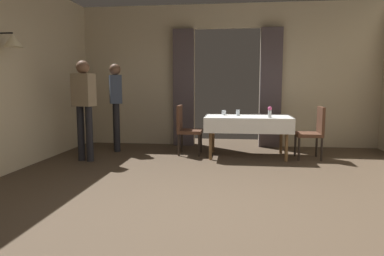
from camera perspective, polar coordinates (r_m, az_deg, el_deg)
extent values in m
plane|color=#4C3D2D|center=(3.70, 3.81, -13.76)|extent=(10.08, 10.08, 0.00)
cylinder|color=black|center=(5.69, -28.16, 13.45)|extent=(0.24, 0.02, 0.02)
cone|color=beige|center=(5.61, -27.08, 12.58)|extent=(0.26, 0.26, 0.18)
cube|color=beige|center=(7.94, -8.68, 8.31)|extent=(2.50, 0.12, 3.00)
cube|color=beige|center=(7.85, 20.19, 7.98)|extent=(2.50, 0.12, 3.00)
cube|color=beige|center=(7.79, 5.80, 17.64)|extent=(1.40, 0.12, 0.50)
cube|color=#4C4247|center=(7.59, -1.37, 6.50)|extent=(0.44, 0.14, 2.48)
cube|color=#4C4247|center=(7.55, 12.67, 6.33)|extent=(0.44, 0.14, 2.48)
cylinder|color=brown|center=(6.15, 3.04, -1.92)|extent=(0.06, 0.06, 0.71)
cylinder|color=brown|center=(6.20, 15.12, -2.09)|extent=(0.06, 0.06, 0.71)
cylinder|color=brown|center=(6.86, 3.45, -1.00)|extent=(0.06, 0.06, 0.71)
cylinder|color=brown|center=(6.90, 14.29, -1.15)|extent=(0.06, 0.06, 0.71)
cube|color=brown|center=(6.45, 9.05, 1.73)|extent=(1.46, 0.88, 0.03)
cube|color=white|center=(6.45, 9.06, 1.91)|extent=(1.52, 0.94, 0.01)
cube|color=white|center=(6.00, 9.19, 0.31)|extent=(1.52, 0.02, 0.26)
cube|color=white|center=(6.93, 8.90, 1.21)|extent=(1.52, 0.02, 0.26)
cube|color=white|center=(6.48, 2.30, 0.89)|extent=(0.02, 0.94, 0.26)
cube|color=white|center=(6.53, 15.71, 0.68)|extent=(0.02, 0.94, 0.26)
cylinder|color=black|center=(6.37, 16.99, -3.23)|extent=(0.04, 0.04, 0.42)
cylinder|color=black|center=(6.74, 16.43, -2.66)|extent=(0.04, 0.04, 0.42)
cylinder|color=black|center=(6.45, 20.32, -3.25)|extent=(0.04, 0.04, 0.42)
cylinder|color=black|center=(6.81, 19.59, -2.68)|extent=(0.04, 0.04, 0.42)
cube|color=#513323|center=(6.56, 18.41, -1.01)|extent=(0.44, 0.44, 0.06)
cube|color=#513323|center=(6.57, 20.21, 1.17)|extent=(0.05, 0.42, 0.48)
cylinder|color=black|center=(6.82, 1.48, -2.26)|extent=(0.04, 0.04, 0.42)
cylinder|color=black|center=(6.45, 1.15, -2.80)|extent=(0.04, 0.04, 0.42)
cylinder|color=black|center=(6.87, -1.68, -2.20)|extent=(0.04, 0.04, 0.42)
cylinder|color=black|center=(6.50, -2.19, -2.73)|extent=(0.04, 0.04, 0.42)
cube|color=#513323|center=(6.62, -0.31, -0.57)|extent=(0.44, 0.44, 0.06)
cube|color=#513323|center=(6.62, -2.03, 1.64)|extent=(0.05, 0.42, 0.48)
cylinder|color=silver|center=(6.17, 12.52, 2.24)|extent=(0.06, 0.06, 0.13)
sphere|color=#D84C8C|center=(6.16, 12.55, 3.11)|extent=(0.07, 0.07, 0.07)
cylinder|color=silver|center=(6.57, 5.20, 2.51)|extent=(0.08, 0.08, 0.09)
cylinder|color=silver|center=(6.47, 7.46, 2.48)|extent=(0.07, 0.07, 0.11)
cylinder|color=black|center=(6.37, -17.61, -0.84)|extent=(0.12, 0.12, 0.95)
cylinder|color=black|center=(6.26, -16.34, -0.93)|extent=(0.12, 0.12, 0.95)
cube|color=gray|center=(6.26, -17.23, 5.93)|extent=(0.40, 0.31, 0.55)
sphere|color=brown|center=(6.27, -17.36, 9.45)|extent=(0.22, 0.22, 0.22)
cylinder|color=black|center=(7.04, -12.13, 0.05)|extent=(0.12, 0.12, 0.95)
cylinder|color=black|center=(7.22, -12.23, 0.22)|extent=(0.12, 0.12, 0.95)
cube|color=#3F4C66|center=(7.08, -12.34, 6.17)|extent=(0.34, 0.42, 0.55)
sphere|color=brown|center=(7.09, -12.42, 9.28)|extent=(0.22, 0.22, 0.22)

